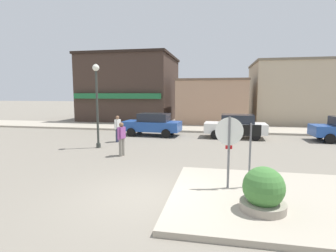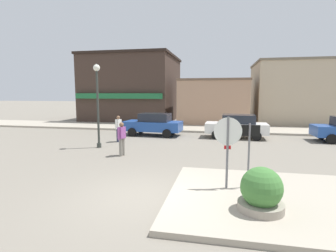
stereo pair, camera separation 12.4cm
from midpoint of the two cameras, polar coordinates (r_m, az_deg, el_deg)
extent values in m
plane|color=gray|center=(7.91, -5.13, -14.99)|extent=(160.00, 160.00, 0.00)
cube|color=#A89E8C|center=(8.11, 24.78, -14.51)|extent=(6.40, 4.80, 0.15)
cube|color=#A89E8C|center=(21.85, 5.88, -0.48)|extent=(80.00, 4.00, 0.15)
cylinder|color=slate|center=(7.99, 13.21, -6.25)|extent=(0.07, 0.07, 2.30)
cylinder|color=red|center=(7.88, 13.36, -1.12)|extent=(0.76, 0.09, 0.76)
cylinder|color=white|center=(7.87, 13.36, -1.13)|extent=(0.82, 0.09, 0.82)
cube|color=red|center=(7.96, 13.26, -4.55)|extent=(0.20, 0.03, 0.11)
cylinder|color=slate|center=(8.25, 17.56, -6.69)|extent=(0.06, 0.06, 2.10)
cube|color=black|center=(8.11, 17.78, -0.97)|extent=(0.60, 0.07, 0.34)
cube|color=white|center=(8.12, 17.77, -0.96)|extent=(0.54, 0.06, 0.29)
cube|color=black|center=(8.12, 17.77, -0.95)|extent=(0.34, 0.04, 0.08)
cylinder|color=gray|center=(7.07, 19.97, -16.68)|extent=(1.10, 1.10, 0.35)
sphere|color=#427A38|center=(6.87, 20.17, -12.47)|extent=(1.00, 1.00, 1.00)
cylinder|color=#333833|center=(14.66, -14.77, 3.51)|extent=(0.12, 0.12, 4.20)
cylinder|color=#333833|center=(14.91, -14.53, -4.10)|extent=(0.24, 0.24, 0.24)
sphere|color=white|center=(14.69, -15.06, 12.14)|extent=(0.36, 0.36, 0.36)
cone|color=#333833|center=(14.71, -15.07, 12.69)|extent=(0.32, 0.32, 0.18)
cube|color=#234C9E|center=(18.51, -3.08, 0.02)|extent=(4.09, 1.93, 0.66)
cube|color=#1E232D|center=(18.39, -2.65, 1.89)|extent=(2.16, 1.52, 0.56)
cylinder|color=black|center=(18.19, -7.62, -1.34)|extent=(0.61, 0.22, 0.60)
cylinder|color=black|center=(19.76, -5.73, -0.63)|extent=(0.61, 0.22, 0.60)
cylinder|color=black|center=(17.40, -0.06, -1.66)|extent=(0.61, 0.22, 0.60)
cylinder|color=black|center=(19.03, 1.27, -0.90)|extent=(0.61, 0.22, 0.60)
cube|color=white|center=(17.98, 14.77, -0.42)|extent=(4.05, 1.82, 0.66)
cube|color=#1E232D|center=(17.92, 15.31, 1.50)|extent=(2.12, 1.46, 0.56)
cylinder|color=black|center=(17.20, 10.67, -1.89)|extent=(0.61, 0.20, 0.60)
cylinder|color=black|center=(18.88, 10.91, -1.09)|extent=(0.61, 0.20, 0.60)
cylinder|color=black|center=(17.27, 18.92, -2.12)|extent=(0.61, 0.20, 0.60)
cylinder|color=black|center=(18.95, 18.43, -1.31)|extent=(0.61, 0.20, 0.60)
cylinder|color=black|center=(18.14, 32.23, -2.42)|extent=(0.60, 0.18, 0.60)
cylinder|color=black|center=(19.72, 30.54, -1.62)|extent=(0.60, 0.18, 0.60)
cylinder|color=#2D334C|center=(16.25, -10.66, -1.98)|extent=(0.16, 0.16, 0.85)
cylinder|color=#2D334C|center=(16.39, -10.28, -1.89)|extent=(0.16, 0.16, 0.85)
cube|color=white|center=(16.22, -10.52, 0.49)|extent=(0.30, 0.40, 0.54)
sphere|color=brown|center=(16.19, -10.55, 1.83)|extent=(0.22, 0.22, 0.22)
cylinder|color=white|center=(16.05, -11.01, 0.23)|extent=(0.11, 0.11, 0.52)
cylinder|color=white|center=(16.41, -10.04, 0.40)|extent=(0.11, 0.11, 0.52)
cylinder|color=gray|center=(12.63, -9.96, -4.60)|extent=(0.16, 0.16, 0.85)
cylinder|color=gray|center=(12.76, -9.46, -4.46)|extent=(0.16, 0.16, 0.85)
cube|color=#994C99|center=(12.57, -9.78, -1.42)|extent=(0.31, 0.41, 0.54)
sphere|color=brown|center=(12.52, -9.81, 0.30)|extent=(0.22, 0.22, 0.22)
cylinder|color=#994C99|center=(12.40, -10.43, -1.79)|extent=(0.11, 0.11, 0.52)
cylinder|color=#994C99|center=(12.76, -9.13, -1.51)|extent=(0.11, 0.11, 0.52)
cube|color=#3D2D26|center=(29.54, -7.36, 7.88)|extent=(9.03, 8.79, 6.71)
cube|color=#1E6638|center=(25.28, -10.70, 6.44)|extent=(8.58, 0.40, 0.50)
cube|color=black|center=(29.78, -7.48, 14.58)|extent=(9.30, 9.06, 0.24)
cube|color=tan|center=(25.60, 10.00, 4.97)|extent=(6.34, 5.00, 4.06)
cube|color=brown|center=(25.61, 10.11, 9.74)|extent=(6.46, 5.10, 0.20)
cube|color=tan|center=(28.87, 26.54, 6.24)|extent=(8.25, 7.64, 5.75)
cube|color=#716452|center=(29.02, 26.88, 12.12)|extent=(8.42, 7.79, 0.20)
camera|label=1|loc=(0.06, -89.70, 0.04)|focal=28.00mm
camera|label=2|loc=(0.06, 90.30, -0.04)|focal=28.00mm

